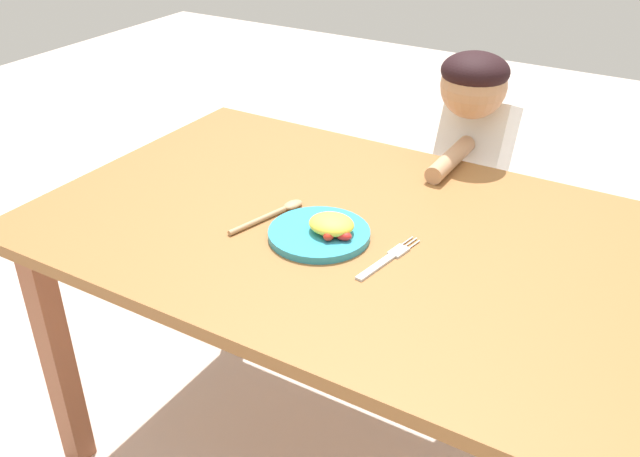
{
  "coord_description": "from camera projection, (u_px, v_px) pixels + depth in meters",
  "views": [
    {
      "loc": [
        0.66,
        -1.22,
        1.54
      ],
      "look_at": [
        -0.02,
        -0.08,
        0.77
      ],
      "focal_mm": 38.86,
      "sensor_mm": 36.0,
      "label": 1
    }
  ],
  "objects": [
    {
      "name": "plate",
      "position": [
        323.0,
        231.0,
        1.53
      ],
      "size": [
        0.23,
        0.23,
        0.05
      ],
      "color": "teal",
      "rests_on": "dining_table"
    },
    {
      "name": "person",
      "position": [
        468.0,
        197.0,
        2.09
      ],
      "size": [
        0.19,
        0.45,
        1.03
      ],
      "rotation": [
        0.0,
        0.0,
        3.14
      ],
      "color": "#3F5564",
      "rests_on": "ground_plane"
    },
    {
      "name": "dining_table",
      "position": [
        343.0,
        257.0,
        1.64
      ],
      "size": [
        1.43,
        0.94,
        0.75
      ],
      "color": "#935F31",
      "rests_on": "ground_plane"
    },
    {
      "name": "fork",
      "position": [
        387.0,
        259.0,
        1.46
      ],
      "size": [
        0.05,
        0.21,
        0.01
      ],
      "rotation": [
        0.0,
        0.0,
        1.4
      ],
      "color": "silver",
      "rests_on": "dining_table"
    },
    {
      "name": "spoon",
      "position": [
        276.0,
        213.0,
        1.63
      ],
      "size": [
        0.08,
        0.22,
        0.02
      ],
      "rotation": [
        0.0,
        0.0,
        1.31
      ],
      "color": "tan",
      "rests_on": "dining_table"
    },
    {
      "name": "ground_plane",
      "position": [
        339.0,
        452.0,
        1.97
      ],
      "size": [
        8.0,
        8.0,
        0.0
      ],
      "primitive_type": "plane",
      "color": "beige"
    }
  ]
}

